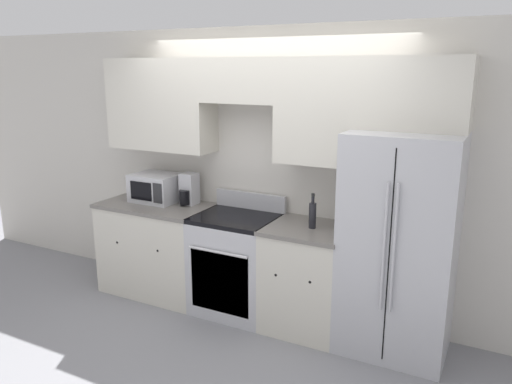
# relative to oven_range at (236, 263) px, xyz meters

# --- Properties ---
(ground_plane) EXTENTS (12.00, 12.00, 0.00)m
(ground_plane) POSITION_rel_oven_range_xyz_m (0.21, -0.31, -0.47)
(ground_plane) COLOR gray
(wall_back) EXTENTS (8.00, 0.39, 2.60)m
(wall_back) POSITION_rel_oven_range_xyz_m (0.22, 0.27, 1.08)
(wall_back) COLOR beige
(wall_back) RESTS_ON ground_plane
(lower_cabinets_left) EXTENTS (1.13, 0.64, 0.93)m
(lower_cabinets_left) POSITION_rel_oven_range_xyz_m (-0.92, 0.00, -0.00)
(lower_cabinets_left) COLOR beige
(lower_cabinets_left) RESTS_ON ground_plane
(lower_cabinets_right) EXTENTS (0.69, 0.64, 0.93)m
(lower_cabinets_right) POSITION_rel_oven_range_xyz_m (0.70, 0.00, -0.00)
(lower_cabinets_right) COLOR beige
(lower_cabinets_right) RESTS_ON ground_plane
(oven_range) EXTENTS (0.73, 0.65, 1.09)m
(oven_range) POSITION_rel_oven_range_xyz_m (0.00, 0.00, 0.00)
(oven_range) COLOR #B7B7BC
(oven_range) RESTS_ON ground_plane
(refrigerator) EXTENTS (0.84, 0.78, 1.77)m
(refrigerator) POSITION_rel_oven_range_xyz_m (1.46, 0.06, 0.42)
(refrigerator) COLOR #B7B7BC
(refrigerator) RESTS_ON ground_plane
(microwave) EXTENTS (0.46, 0.37, 0.28)m
(microwave) POSITION_rel_oven_range_xyz_m (-0.98, 0.09, 0.60)
(microwave) COLOR #B7B7BC
(microwave) RESTS_ON lower_cabinets_left
(bottle) EXTENTS (0.06, 0.06, 0.30)m
(bottle) POSITION_rel_oven_range_xyz_m (0.74, -0.00, 0.58)
(bottle) COLOR black
(bottle) RESTS_ON lower_cabinets_right
(paper_towel_holder) EXTENTS (0.15, 0.21, 0.31)m
(paper_towel_holder) POSITION_rel_oven_range_xyz_m (-0.62, 0.14, 0.60)
(paper_towel_holder) COLOR #B7B7BC
(paper_towel_holder) RESTS_ON lower_cabinets_left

